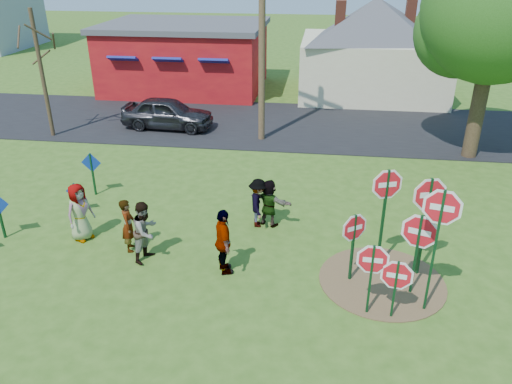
# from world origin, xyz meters

# --- Properties ---
(ground) EXTENTS (120.00, 120.00, 0.00)m
(ground) POSITION_xyz_m (0.00, 0.00, 0.00)
(ground) COLOR #365A19
(ground) RESTS_ON ground
(road) EXTENTS (120.00, 7.50, 0.04)m
(road) POSITION_xyz_m (0.00, 11.50, 0.02)
(road) COLOR black
(road) RESTS_ON ground
(dirt_patch) EXTENTS (3.20, 3.20, 0.03)m
(dirt_patch) POSITION_xyz_m (4.50, -1.00, 0.01)
(dirt_patch) COLOR brown
(dirt_patch) RESTS_ON ground
(red_building) EXTENTS (9.40, 7.69, 3.90)m
(red_building) POSITION_xyz_m (-5.50, 17.99, 1.97)
(red_building) COLOR maroon
(red_building) RESTS_ON ground
(cream_house) EXTENTS (9.40, 9.40, 6.50)m
(cream_house) POSITION_xyz_m (5.50, 18.00, 2.92)
(cream_house) COLOR beige
(cream_house) RESTS_ON ground
(stop_sign_a) EXTENTS (0.99, 0.07, 1.96)m
(stop_sign_a) POSITION_xyz_m (4.03, -2.29, 1.32)
(stop_sign_a) COLOR #103E1E
(stop_sign_a) RESTS_ON ground
(stop_sign_b) EXTENTS (1.02, 0.35, 2.99)m
(stop_sign_b) POSITION_xyz_m (4.43, -0.40, 2.18)
(stop_sign_b) COLOR #103E1E
(stop_sign_b) RESTS_ON ground
(stop_sign_c) EXTENTS (1.10, 0.31, 3.27)m
(stop_sign_c) POSITION_xyz_m (5.38, -1.99, 2.31)
(stop_sign_c) COLOR #103E1E
(stop_sign_c) RESTS_ON ground
(stop_sign_d) EXTENTS (1.12, 0.35, 2.90)m
(stop_sign_d) POSITION_xyz_m (5.44, -0.53, 2.08)
(stop_sign_d) COLOR #103E1E
(stop_sign_d) RESTS_ON ground
(stop_sign_e) EXTENTS (0.98, 0.18, 1.65)m
(stop_sign_e) POSITION_xyz_m (4.58, -2.37, 1.06)
(stop_sign_e) COLOR #103E1E
(stop_sign_e) RESTS_ON ground
(stop_sign_f) EXTENTS (1.11, 0.42, 2.32)m
(stop_sign_f) POSITION_xyz_m (5.15, -1.37, 1.60)
(stop_sign_f) COLOR #103E1E
(stop_sign_f) RESTS_ON ground
(stop_sign_g) EXTENTS (0.81, 0.58, 2.02)m
(stop_sign_g) POSITION_xyz_m (3.68, -1.03, 1.38)
(stop_sign_g) COLOR #103E1E
(stop_sign_g) RESTS_ON ground
(blue_diamond_c) EXTENTS (0.58, 0.06, 1.05)m
(blue_diamond_c) POSITION_xyz_m (-4.90, 1.55, 0.64)
(blue_diamond_c) COLOR #103E1E
(blue_diamond_c) RESTS_ON ground
(blue_diamond_d) EXTENTS (0.70, 0.07, 1.54)m
(blue_diamond_d) POSITION_xyz_m (-4.89, 2.90, 0.96)
(blue_diamond_d) COLOR #103E1E
(blue_diamond_d) RESTS_ON ground
(person_a) EXTENTS (0.87, 1.01, 1.75)m
(person_a) POSITION_xyz_m (-4.00, 0.03, 0.87)
(person_a) COLOR #3A437D
(person_a) RESTS_ON ground
(person_b) EXTENTS (0.50, 0.65, 1.56)m
(person_b) POSITION_xyz_m (-2.41, -0.36, 0.78)
(person_b) COLOR #1C6564
(person_b) RESTS_ON ground
(person_c) EXTENTS (0.88, 1.00, 1.72)m
(person_c) POSITION_xyz_m (-1.77, -0.75, 0.86)
(person_c) COLOR brown
(person_c) RESTS_ON ground
(person_d) EXTENTS (0.72, 1.07, 1.54)m
(person_d) POSITION_xyz_m (0.99, 1.48, 0.77)
(person_d) COLOR #2D2D32
(person_d) RESTS_ON ground
(person_e) EXTENTS (0.83, 1.16, 1.83)m
(person_e) POSITION_xyz_m (0.42, -1.11, 0.91)
(person_e) COLOR #4E2A54
(person_e) RESTS_ON ground
(person_f) EXTENTS (1.45, 0.95, 1.50)m
(person_f) POSITION_xyz_m (1.31, 1.57, 0.75)
(person_f) COLOR #204D31
(person_f) RESTS_ON ground
(suv) EXTENTS (4.39, 2.01, 1.46)m
(suv) POSITION_xyz_m (-4.43, 10.21, 0.77)
(suv) COLOR #2F3035
(suv) RESTS_ON road
(utility_pole) EXTENTS (2.19, 0.64, 9.10)m
(utility_pole) POSITION_xyz_m (0.15, 9.28, 4.79)
(utility_pole) COLOR #4C3823
(utility_pole) RESTS_ON ground
(leafy_tree) EXTENTS (5.97, 5.45, 8.49)m
(leafy_tree) POSITION_xyz_m (9.01, 8.31, 5.46)
(leafy_tree) COLOR #382819
(leafy_tree) RESTS_ON ground
(bare_tree_west) EXTENTS (1.80, 1.80, 5.56)m
(bare_tree_west) POSITION_xyz_m (-9.38, 8.50, 3.60)
(bare_tree_west) COLOR #382819
(bare_tree_west) RESTS_ON ground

